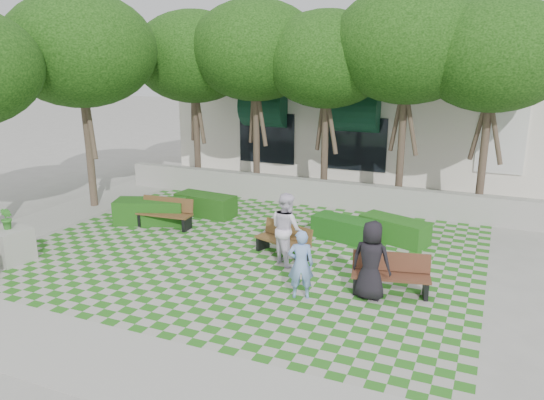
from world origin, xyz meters
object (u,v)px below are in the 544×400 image
at_px(hedge_midleft, 206,205).
at_px(person_dark, 371,260).
at_px(hedge_midright, 344,229).
at_px(planter_back, 10,244).
at_px(person_white, 286,229).
at_px(bench_west, 165,213).
at_px(bench_east, 391,275).
at_px(bench_mid, 284,241).
at_px(person_blue, 301,264).
at_px(hedge_east, 394,230).
at_px(hedge_west, 150,212).

bearing_deg(hedge_midleft, person_dark, -31.64).
xyz_separation_m(hedge_midright, planter_back, (-7.40, -5.03, 0.17)).
xyz_separation_m(person_dark, person_white, (-2.43, 1.16, 0.04)).
distance_m(bench_west, person_dark, 7.36).
bearing_deg(bench_west, bench_east, -19.15).
bearing_deg(bench_mid, hedge_midleft, 167.90).
distance_m(person_blue, person_white, 2.02).
distance_m(person_blue, person_dark, 1.52).
bearing_deg(person_blue, person_dark, 179.96).
relative_size(bench_west, hedge_midleft, 0.88).
bearing_deg(hedge_midleft, bench_east, -27.46).
height_order(bench_west, person_dark, person_dark).
bearing_deg(hedge_east, hedge_midright, -163.62).
bearing_deg(hedge_west, bench_east, -14.77).
bearing_deg(hedge_east, bench_west, -167.64).
xyz_separation_m(hedge_midright, hedge_midleft, (-4.87, 0.50, 0.03)).
height_order(bench_mid, hedge_east, bench_mid).
relative_size(bench_mid, hedge_east, 0.87).
relative_size(hedge_midright, person_dark, 1.04).
relative_size(hedge_midleft, planter_back, 1.39).
bearing_deg(person_dark, hedge_midright, -61.48).
xyz_separation_m(hedge_east, person_dark, (0.21, -3.87, 0.54)).
bearing_deg(bench_west, person_white, -19.44).
height_order(hedge_midright, person_dark, person_dark).
bearing_deg(bench_mid, hedge_west, -170.58).
height_order(hedge_west, planter_back, planter_back).
bearing_deg(bench_west, hedge_midleft, 68.21).
bearing_deg(person_white, bench_west, 22.38).
bearing_deg(planter_back, bench_east, 12.05).
distance_m(hedge_midright, hedge_midleft, 4.90).
height_order(bench_east, person_white, person_white).
relative_size(hedge_midright, person_white, 0.99).
xyz_separation_m(bench_east, bench_west, (-7.31, 1.96, 0.00)).
distance_m(bench_west, hedge_east, 6.90).
height_order(hedge_midleft, planter_back, planter_back).
xyz_separation_m(person_blue, person_white, (-1.03, 1.73, 0.15)).
xyz_separation_m(hedge_west, person_white, (5.18, -1.38, 0.55)).
xyz_separation_m(hedge_midleft, person_white, (4.01, -2.81, 0.57)).
bearing_deg(hedge_west, person_blue, -26.59).
distance_m(hedge_midleft, person_blue, 6.80).
bearing_deg(person_dark, person_blue, 26.26).
relative_size(bench_east, planter_back, 1.24).
height_order(hedge_east, hedge_west, hedge_west).
bearing_deg(bench_east, planter_back, -179.93).
relative_size(hedge_east, hedge_west, 0.90).
relative_size(bench_mid, planter_back, 1.17).
xyz_separation_m(hedge_midright, hedge_west, (-6.04, -0.94, 0.06)).
relative_size(bench_mid, person_white, 0.92).
bearing_deg(bench_mid, person_dark, -11.48).
bearing_deg(bench_west, hedge_east, 8.24).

